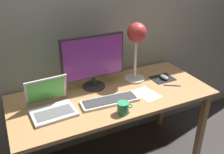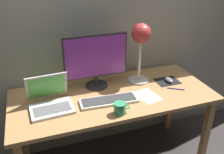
{
  "view_description": "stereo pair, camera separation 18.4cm",
  "coord_description": "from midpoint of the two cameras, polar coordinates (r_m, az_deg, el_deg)",
  "views": [
    {
      "loc": [
        -0.74,
        -1.54,
        1.75
      ],
      "look_at": [
        -0.03,
        -0.05,
        0.92
      ],
      "focal_mm": 39.68,
      "sensor_mm": 36.0,
      "label": 1
    },
    {
      "loc": [
        -0.57,
        -1.61,
        1.75
      ],
      "look_at": [
        -0.03,
        -0.05,
        0.92
      ],
      "focal_mm": 39.68,
      "sensor_mm": 36.0,
      "label": 2
    }
  ],
  "objects": [
    {
      "name": "keyboard_main",
      "position": [
        1.87,
        -3.32,
        -5.56
      ],
      "size": [
        0.45,
        0.17,
        0.03
      ],
      "color": "silver",
      "rests_on": "desk"
    },
    {
      "name": "mouse",
      "position": [
        2.23,
        9.63,
        -0.08
      ],
      "size": [
        0.06,
        0.1,
        0.03
      ],
      "primitive_type": "ellipsoid",
      "color": "slate",
      "rests_on": "mousepad"
    },
    {
      "name": "monitor",
      "position": [
        1.98,
        -7.05,
        3.92
      ],
      "size": [
        0.52,
        0.19,
        0.45
      ],
      "color": "#28282B",
      "rests_on": "desk"
    },
    {
      "name": "paper_sheet_near_mouse",
      "position": [
        1.98,
        5.35,
        -3.99
      ],
      "size": [
        0.18,
        0.23,
        0.0
      ],
      "primitive_type": "cube",
      "rotation": [
        0.0,
        0.0,
        0.18
      ],
      "color": "white",
      "rests_on": "desk"
    },
    {
      "name": "laptop",
      "position": [
        1.84,
        -16.91,
        -5.58
      ],
      "size": [
        0.32,
        0.3,
        0.23
      ],
      "color": "silver",
      "rests_on": "desk"
    },
    {
      "name": "desk",
      "position": [
        2.02,
        -2.55,
        -5.93
      ],
      "size": [
        1.6,
        0.7,
        0.74
      ],
      "color": "tan",
      "rests_on": "ground"
    },
    {
      "name": "coffee_mug",
      "position": [
        1.73,
        -0.45,
        -7.2
      ],
      "size": [
        0.12,
        0.08,
        0.08
      ],
      "color": "#339966",
      "rests_on": "desk"
    },
    {
      "name": "back_wall",
      "position": [
        2.12,
        -7.31,
        14.3
      ],
      "size": [
        4.8,
        0.06,
        2.6
      ],
      "primitive_type": "cube",
      "color": "#9E998E",
      "rests_on": "ground"
    },
    {
      "name": "pen",
      "position": [
        2.13,
        11.3,
        -1.99
      ],
      "size": [
        0.12,
        0.08,
        0.01
      ],
      "primitive_type": "cylinder",
      "rotation": [
        0.0,
        1.57,
        -0.56
      ],
      "color": "#2633A5",
      "rests_on": "desk"
    },
    {
      "name": "desk_lamp",
      "position": [
        2.05,
        3.07,
        8.82
      ],
      "size": [
        0.18,
        0.18,
        0.51
      ],
      "color": "beige",
      "rests_on": "desk"
    },
    {
      "name": "mousepad",
      "position": [
        2.24,
        9.25,
        -0.4
      ],
      "size": [
        0.2,
        0.16,
        0.0
      ],
      "primitive_type": "cube",
      "color": "black",
      "rests_on": "desk"
    }
  ]
}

